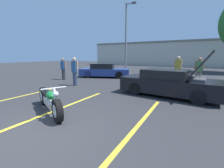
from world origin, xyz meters
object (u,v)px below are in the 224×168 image
object	(u,v)px
show_car_hood_open	(169,83)
spectator_midground	(63,67)
parked_car_left_row	(105,71)
spectator_far_lot	(75,69)
motorcycle	(49,100)
spectator_near_motorcycle	(199,69)
spectator_by_show_car	(178,67)
light_pole	(127,35)

from	to	relation	value
show_car_hood_open	spectator_midground	xyz separation A→B (m)	(-8.02, 1.02, 0.38)
parked_car_left_row	spectator_far_lot	size ratio (longest dim) A/B	2.57
spectator_midground	spectator_far_lot	size ratio (longest dim) A/B	0.95
motorcycle	show_car_hood_open	size ratio (longest dim) A/B	0.55
spectator_near_motorcycle	spectator_midground	distance (m)	9.64
parked_car_left_row	spectator_near_motorcycle	size ratio (longest dim) A/B	2.57
spectator_midground	spectator_far_lot	xyz separation A→B (m)	(2.45, -1.35, 0.07)
motorcycle	spectator_by_show_car	bearing A→B (deg)	95.21
light_pole	spectator_by_show_car	bearing A→B (deg)	-38.00
spectator_by_show_car	spectator_far_lot	xyz separation A→B (m)	(-5.51, -4.38, -0.05)
light_pole	parked_car_left_row	xyz separation A→B (m)	(0.19, -5.02, -3.57)
spectator_midground	spectator_near_motorcycle	bearing A→B (deg)	16.28
light_pole	spectator_far_lot	bearing A→B (deg)	-86.64
spectator_by_show_car	spectator_midground	bearing A→B (deg)	-159.17
show_car_hood_open	spectator_near_motorcycle	bearing A→B (deg)	77.02
show_car_hood_open	parked_car_left_row	world-z (taller)	show_car_hood_open
spectator_near_motorcycle	spectator_midground	xyz separation A→B (m)	(-9.25, -2.70, -0.07)
motorcycle	spectator_midground	bearing A→B (deg)	158.99
spectator_by_show_car	show_car_hood_open	bearing A→B (deg)	-89.19
motorcycle	show_car_hood_open	world-z (taller)	show_car_hood_open
motorcycle	spectator_far_lot	world-z (taller)	spectator_far_lot
spectator_near_motorcycle	spectator_by_show_car	size ratio (longest dim) A/B	0.96
parked_car_left_row	spectator_near_motorcycle	distance (m)	7.16
motorcycle	spectator_near_motorcycle	distance (m)	9.05
parked_car_left_row	spectator_near_motorcycle	world-z (taller)	spectator_near_motorcycle
motorcycle	spectator_by_show_car	distance (m)	8.81
show_car_hood_open	spectator_midground	distance (m)	8.09
spectator_far_lot	light_pole	bearing A→B (deg)	93.36
spectator_by_show_car	light_pole	bearing A→B (deg)	142.00
show_car_hood_open	parked_car_left_row	bearing A→B (deg)	152.99
light_pole	show_car_hood_open	size ratio (longest dim) A/B	1.69
spectator_far_lot	spectator_by_show_car	bearing A→B (deg)	38.49
spectator_by_show_car	spectator_far_lot	distance (m)	7.04
light_pole	spectator_near_motorcycle	distance (m)	9.42
spectator_by_show_car	motorcycle	bearing A→B (deg)	-110.60
spectator_near_motorcycle	spectator_midground	bearing A→B (deg)	-163.72
motorcycle	spectator_midground	world-z (taller)	spectator_midground
show_car_hood_open	spectator_by_show_car	size ratio (longest dim) A/B	2.42
show_car_hood_open	spectator_by_show_car	distance (m)	4.08
show_car_hood_open	spectator_near_motorcycle	distance (m)	3.95
show_car_hood_open	spectator_far_lot	size ratio (longest dim) A/B	2.51
show_car_hood_open	spectator_midground	size ratio (longest dim) A/B	2.66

